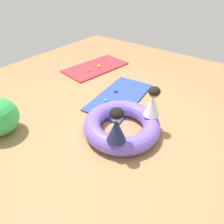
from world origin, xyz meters
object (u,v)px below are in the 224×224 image
at_px(play_ball_pink, 109,108).
at_px(play_ball_green, 106,101).
at_px(play_ball_yellow, 99,66).
at_px(child_in_navy, 116,125).
at_px(play_ball_blue, 116,91).
at_px(inflatable_cushion, 122,125).
at_px(play_ball_red, 99,109).
at_px(play_ball_orange, 90,70).
at_px(child_in_white, 153,102).

distance_m(play_ball_pink, play_ball_green, 0.27).
xyz_separation_m(play_ball_yellow, play_ball_green, (-1.21, -1.21, -0.00)).
distance_m(child_in_navy, play_ball_blue, 1.78).
height_order(inflatable_cushion, play_ball_red, inflatable_cushion).
distance_m(inflatable_cushion, play_ball_orange, 2.43).
bearing_deg(child_in_white, play_ball_pink, 98.82).
relative_size(inflatable_cushion, play_ball_blue, 16.35).
xyz_separation_m(play_ball_pink, play_ball_red, (-0.11, 0.15, -0.01)).
bearing_deg(play_ball_orange, child_in_white, -114.24).
bearing_deg(play_ball_red, play_ball_green, 12.16).
bearing_deg(child_in_white, play_ball_yellow, 64.69).
xyz_separation_m(play_ball_pink, play_ball_green, (0.17, 0.21, -0.00)).
xyz_separation_m(inflatable_cushion, play_ball_orange, (1.41, 1.98, -0.07)).
bearing_deg(inflatable_cushion, play_ball_pink, 58.23).
bearing_deg(play_ball_pink, play_ball_yellow, 45.68).
bearing_deg(play_ball_blue, child_in_white, -116.22).
distance_m(play_ball_red, play_ball_green, 0.29).
bearing_deg(play_ball_blue, play_ball_orange, 67.75).
height_order(play_ball_red, play_ball_yellow, play_ball_yellow).
bearing_deg(play_ball_blue, play_ball_yellow, 55.40).
bearing_deg(play_ball_orange, child_in_navy, -130.21).
bearing_deg(play_ball_orange, play_ball_red, -132.34).
height_order(play_ball_blue, play_ball_orange, play_ball_blue).
bearing_deg(child_in_navy, play_ball_blue, 68.47).
height_order(play_ball_pink, play_ball_green, play_ball_pink).
xyz_separation_m(child_in_white, play_ball_yellow, (1.33, 2.26, -0.45)).
distance_m(child_in_white, play_ball_green, 1.15).
bearing_deg(play_ball_orange, play_ball_yellow, -9.07).
bearing_deg(play_ball_red, play_ball_blue, 11.88).
relative_size(child_in_white, play_ball_orange, 8.23).
height_order(child_in_navy, play_ball_pink, child_in_navy).
bearing_deg(child_in_navy, inflatable_cushion, 57.37).
distance_m(child_in_navy, play_ball_red, 1.18).
xyz_separation_m(child_in_navy, child_in_white, (0.81, -0.11, -0.01)).
bearing_deg(play_ball_yellow, child_in_white, -120.56).
height_order(inflatable_cushion, child_in_navy, child_in_navy).
relative_size(inflatable_cushion, play_ball_green, 15.43).
relative_size(child_in_navy, child_in_white, 1.03).
bearing_deg(play_ball_orange, play_ball_pink, -126.63).
distance_m(play_ball_orange, play_ball_yellow, 0.30).
bearing_deg(play_ball_pink, child_in_white, -86.43).
bearing_deg(play_ball_yellow, play_ball_green, -135.03).
relative_size(play_ball_blue, play_ball_pink, 0.86).
bearing_deg(child_in_white, child_in_navy, 177.31).
relative_size(inflatable_cushion, child_in_white, 2.45).
relative_size(play_ball_pink, play_ball_green, 1.10).
bearing_deg(child_in_white, play_ball_green, 88.66).
bearing_deg(play_ball_green, play_ball_orange, 53.92).
relative_size(play_ball_yellow, play_ball_green, 1.05).
bearing_deg(play_ball_pink, play_ball_blue, 26.00).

